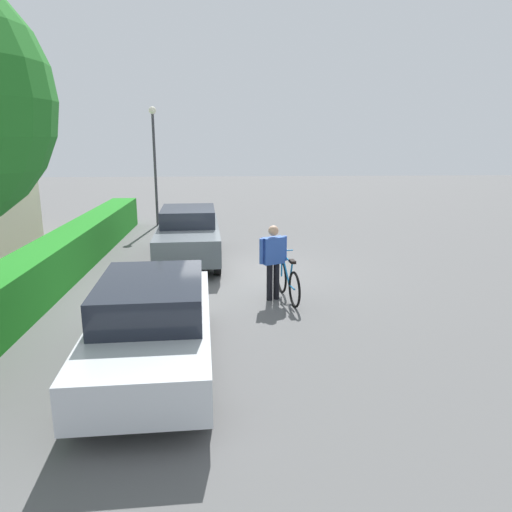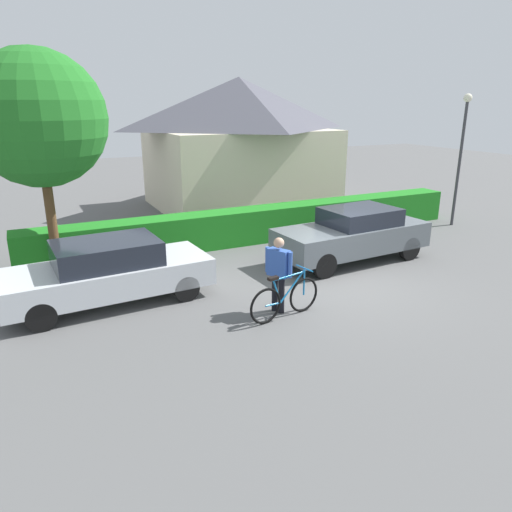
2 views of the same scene
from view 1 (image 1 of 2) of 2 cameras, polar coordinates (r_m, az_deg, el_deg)
ground_plane at (r=12.60m, az=-2.56°, el=-1.90°), size 60.00×60.00×0.00m
hedge_row at (r=13.14m, az=-21.20°, el=0.16°), size 14.29×0.90×1.04m
parked_car_near at (r=7.51m, az=-11.92°, el=-7.58°), size 4.43×1.93×1.39m
parked_car_far at (r=13.73m, az=-7.85°, el=2.56°), size 4.39×1.90×1.45m
bicycle at (r=10.46m, az=3.70°, el=-2.91°), size 1.72×0.50×0.97m
person_rider at (r=10.30m, az=2.01°, el=-0.12°), size 0.38×0.60×1.61m
street_lamp at (r=19.30m, az=-11.74°, el=11.91°), size 0.28×0.28×4.45m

